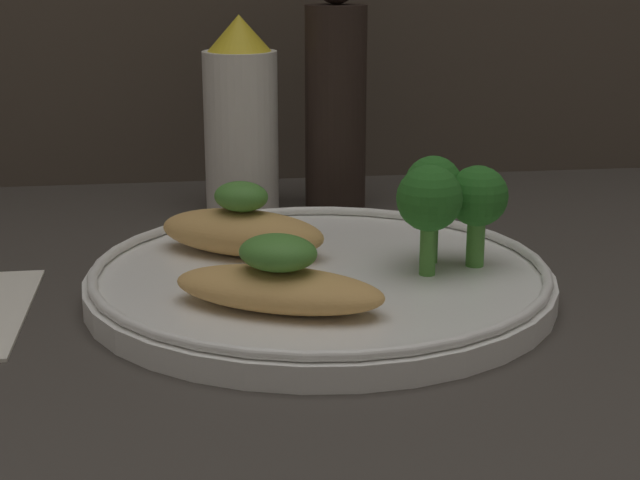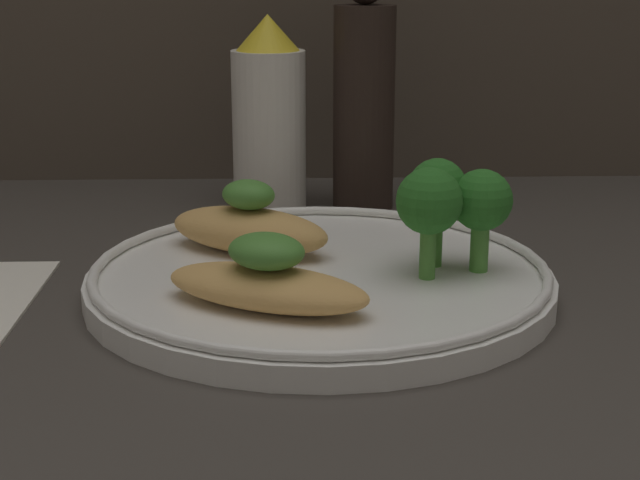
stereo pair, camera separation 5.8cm
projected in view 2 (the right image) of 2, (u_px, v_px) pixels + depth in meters
The scene contains 7 objects.
ground_plane at pixel (320, 302), 58.75cm from camera, with size 180.00×180.00×1.00cm, color #3D3833.
plate at pixel (320, 279), 58.32cm from camera, with size 27.75×27.75×2.00cm.
grilled_meat_front at pixel (267, 281), 52.16cm from camera, with size 12.54×9.20×4.08cm.
grilled_meat_middle at pixel (249, 226), 61.82cm from camera, with size 11.83×9.26×4.64cm.
broccoli_bunch at pixel (449, 200), 56.98cm from camera, with size 7.02×6.00×6.62cm.
sauce_bottle at pixel (269, 117), 76.48cm from camera, with size 5.76×5.76×15.16cm.
pepper_grinder at pixel (364, 99), 76.31cm from camera, with size 4.81×4.81×18.95cm.
Camera 2 is at (-1.73, -55.25, 19.75)cm, focal length 55.00 mm.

